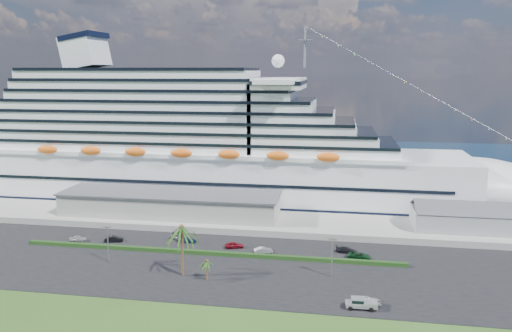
% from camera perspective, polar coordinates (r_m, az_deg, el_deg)
% --- Properties ---
extents(ground, '(420.00, 420.00, 0.00)m').
position_cam_1_polar(ground, '(99.43, -3.40, -13.70)').
color(ground, '#2D4A18').
rests_on(ground, ground).
extents(asphalt_lot, '(140.00, 38.00, 0.12)m').
position_cam_1_polar(asphalt_lot, '(109.26, -2.11, -11.30)').
color(asphalt_lot, black).
rests_on(asphalt_lot, ground).
extents(wharf, '(240.00, 20.00, 1.80)m').
position_cam_1_polar(wharf, '(135.85, 0.33, -6.40)').
color(wharf, gray).
rests_on(wharf, ground).
extents(water, '(420.00, 160.00, 0.02)m').
position_cam_1_polar(water, '(222.88, 3.97, 0.23)').
color(water, '#0B1F33').
rests_on(water, ground).
extents(cruise_ship, '(191.00, 38.00, 54.00)m').
position_cam_1_polar(cruise_ship, '(159.64, -5.96, 1.99)').
color(cruise_ship, silver).
rests_on(cruise_ship, ground).
extents(terminal_building, '(61.00, 15.00, 6.30)m').
position_cam_1_polar(terminal_building, '(140.64, -9.81, -4.21)').
color(terminal_building, gray).
rests_on(terminal_building, wharf).
extents(port_shed, '(24.00, 12.31, 7.37)m').
position_cam_1_polar(port_shed, '(137.02, 22.45, -5.58)').
color(port_shed, gray).
rests_on(port_shed, wharf).
extents(hedge, '(88.00, 1.10, 0.90)m').
position_cam_1_polar(hedge, '(115.33, -5.57, -9.85)').
color(hedge, black).
rests_on(hedge, asphalt_lot).
extents(lamp_post_left, '(1.60, 0.35, 8.27)m').
position_cam_1_polar(lamp_post_left, '(113.43, -16.59, -8.07)').
color(lamp_post_left, gray).
rests_on(lamp_post_left, asphalt_lot).
extents(lamp_post_right, '(1.60, 0.35, 8.27)m').
position_cam_1_polar(lamp_post_right, '(102.62, 8.70, -9.77)').
color(lamp_post_right, gray).
rests_on(lamp_post_right, asphalt_lot).
extents(palm_tall, '(8.82, 8.82, 11.13)m').
position_cam_1_polar(palm_tall, '(102.15, -8.49, -7.57)').
color(palm_tall, '#47301E').
rests_on(palm_tall, ground).
extents(palm_short, '(3.53, 3.53, 4.56)m').
position_cam_1_polar(palm_short, '(101.22, -5.64, -11.01)').
color(palm_short, '#47301E').
rests_on(palm_short, ground).
extents(parked_car_0, '(4.27, 2.59, 1.36)m').
position_cam_1_polar(parked_car_0, '(130.68, -19.67, -7.82)').
color(parked_car_0, '#B3B3B5').
rests_on(parked_car_0, asphalt_lot).
extents(parked_car_1, '(4.68, 2.80, 1.46)m').
position_cam_1_polar(parked_car_1, '(127.68, -15.93, -8.01)').
color(parked_car_1, black).
rests_on(parked_car_1, asphalt_lot).
extents(parked_car_2, '(5.22, 3.77, 1.32)m').
position_cam_1_polar(parked_car_2, '(125.89, -8.77, -8.02)').
color(parked_car_2, gray).
rests_on(parked_car_2, asphalt_lot).
extents(parked_car_3, '(4.46, 2.31, 1.24)m').
position_cam_1_polar(parked_car_3, '(123.62, -7.85, -8.37)').
color(parked_car_3, navy).
rests_on(parked_car_3, asphalt_lot).
extents(parked_car_4, '(4.68, 2.98, 1.48)m').
position_cam_1_polar(parked_car_4, '(118.93, -2.51, -9.00)').
color(parked_car_4, maroon).
rests_on(parked_car_4, asphalt_lot).
extents(parked_car_5, '(4.36, 2.79, 1.36)m').
position_cam_1_polar(parked_car_5, '(115.76, 0.84, -9.60)').
color(parked_car_5, '#94959A').
rests_on(parked_car_5, asphalt_lot).
extents(parked_car_6, '(5.21, 2.59, 1.42)m').
position_cam_1_polar(parked_car_6, '(114.71, 11.71, -10.02)').
color(parked_car_6, '#0E3919').
rests_on(parked_car_6, asphalt_lot).
extents(parked_car_7, '(5.11, 2.92, 1.39)m').
position_cam_1_polar(parked_car_7, '(117.75, 10.28, -9.41)').
color(parked_car_7, black).
rests_on(parked_car_7, asphalt_lot).
extents(pickup_truck, '(5.61, 2.25, 1.95)m').
position_cam_1_polar(pickup_truck, '(92.58, 11.89, -15.07)').
color(pickup_truck, black).
rests_on(pickup_truck, asphalt_lot).
extents(boat_trailer, '(5.53, 3.73, 1.57)m').
position_cam_1_polar(boat_trailer, '(93.88, 12.75, -14.74)').
color(boat_trailer, gray).
rests_on(boat_trailer, asphalt_lot).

